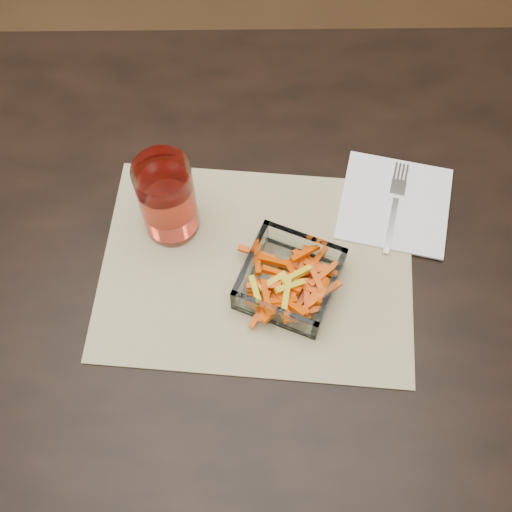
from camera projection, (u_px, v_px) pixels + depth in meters
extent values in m
plane|color=#331E0F|center=(236.00, 389.00, 1.62)|extent=(4.50, 4.50, 0.00)
cube|color=black|center=(222.00, 255.00, 0.96)|extent=(1.60, 0.90, 0.03)
cube|color=tan|center=(257.00, 267.00, 0.93)|extent=(0.48, 0.37, 0.00)
cube|color=white|center=(289.00, 285.00, 0.91)|extent=(0.17, 0.17, 0.01)
cube|color=white|center=(304.00, 244.00, 0.92)|extent=(0.12, 0.06, 0.05)
cube|color=white|center=(274.00, 315.00, 0.87)|extent=(0.12, 0.06, 0.05)
cube|color=white|center=(251.00, 265.00, 0.91)|extent=(0.06, 0.12, 0.05)
cube|color=white|center=(329.00, 293.00, 0.89)|extent=(0.06, 0.12, 0.05)
cylinder|color=white|center=(167.00, 199.00, 0.90)|extent=(0.08, 0.08, 0.14)
cylinder|color=red|center=(169.00, 205.00, 0.92)|extent=(0.07, 0.07, 0.09)
cube|color=white|center=(395.00, 203.00, 0.98)|extent=(0.20, 0.20, 0.00)
cube|color=silver|center=(391.00, 225.00, 0.96)|extent=(0.03, 0.10, 0.00)
cube|color=silver|center=(398.00, 187.00, 0.99)|extent=(0.03, 0.03, 0.00)
cube|color=silver|center=(395.00, 171.00, 1.00)|extent=(0.01, 0.03, 0.00)
cube|color=silver|center=(399.00, 171.00, 1.00)|extent=(0.01, 0.03, 0.00)
cube|color=silver|center=(403.00, 172.00, 1.00)|extent=(0.01, 0.03, 0.00)
cube|color=silver|center=(407.00, 173.00, 1.00)|extent=(0.01, 0.03, 0.00)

